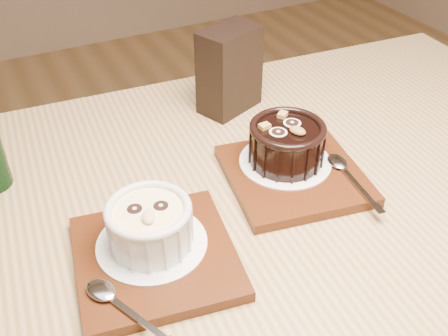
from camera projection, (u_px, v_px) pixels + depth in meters
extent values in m
cube|color=olive|center=(253.00, 231.00, 0.68)|extent=(1.25, 0.88, 0.04)
cylinder|color=olive|center=(384.00, 190.00, 1.33)|extent=(0.06, 0.06, 0.71)
cube|color=#49200C|center=(156.00, 257.00, 0.61)|extent=(0.21, 0.21, 0.01)
cylinder|color=white|center=(152.00, 243.00, 0.61)|extent=(0.13, 0.13, 0.00)
cylinder|color=silver|center=(150.00, 227.00, 0.60)|extent=(0.09, 0.09, 0.05)
cylinder|color=#F7EE97|center=(148.00, 212.00, 0.58)|extent=(0.08, 0.08, 0.00)
torus|color=silver|center=(148.00, 209.00, 0.58)|extent=(0.10, 0.10, 0.01)
cylinder|color=black|center=(135.00, 209.00, 0.58)|extent=(0.02, 0.02, 0.00)
cylinder|color=black|center=(161.00, 206.00, 0.59)|extent=(0.02, 0.02, 0.00)
ellipsoid|color=#E3BD85|center=(149.00, 216.00, 0.57)|extent=(0.02, 0.03, 0.01)
cube|color=#49200C|center=(294.00, 175.00, 0.73)|extent=(0.21, 0.21, 0.01)
cylinder|color=white|center=(285.00, 161.00, 0.74)|extent=(0.13, 0.13, 0.00)
cylinder|color=black|center=(286.00, 146.00, 0.72)|extent=(0.10, 0.10, 0.05)
cylinder|color=black|center=(288.00, 130.00, 0.71)|extent=(0.09, 0.09, 0.00)
torus|color=black|center=(288.00, 128.00, 0.71)|extent=(0.11, 0.11, 0.01)
cylinder|color=black|center=(278.00, 132.00, 0.70)|extent=(0.02, 0.02, 0.00)
cylinder|color=black|center=(292.00, 123.00, 0.72)|extent=(0.02, 0.02, 0.00)
ellipsoid|color=brown|center=(298.00, 131.00, 0.70)|extent=(0.02, 0.03, 0.01)
cube|color=olive|center=(265.00, 126.00, 0.71)|extent=(0.02, 0.01, 0.01)
cube|color=olive|center=(283.00, 115.00, 0.73)|extent=(0.02, 0.02, 0.01)
cube|color=black|center=(230.00, 70.00, 0.85)|extent=(0.12, 0.09, 0.14)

